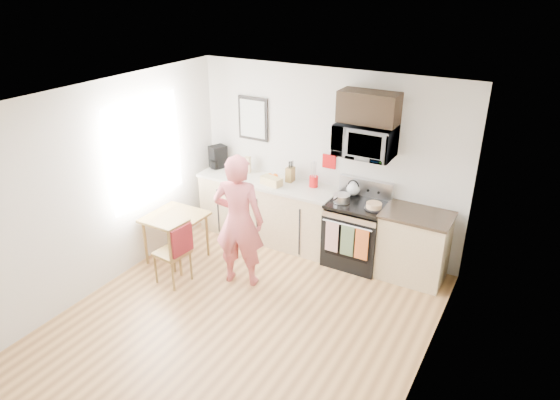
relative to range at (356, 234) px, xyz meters
The scene contains 28 objects.
floor 2.12m from the range, 107.69° to the right, with size 4.60×4.60×0.00m, color #906037.
back_wall 1.12m from the range, 152.75° to the left, with size 4.00×0.04×2.60m, color silver.
front_wall 4.41m from the range, 98.38° to the right, with size 4.00×0.04×2.60m, color silver.
left_wall 3.40m from the range, 143.09° to the right, with size 0.04×4.60×2.60m, color silver.
right_wall 2.55m from the range, 55.26° to the right, with size 0.04×4.60×2.60m, color silver.
ceiling 3.00m from the range, 107.69° to the right, with size 4.00×4.60×0.04m, color white.
window 3.06m from the range, 155.62° to the right, with size 0.06×1.40×1.50m.
cabinet_left 1.43m from the range, behind, with size 2.10×0.60×0.90m, color tan.
countertop_left 1.51m from the range, behind, with size 2.14×0.64×0.04m, color beige.
cabinet_right 0.80m from the range, ahead, with size 0.84×0.60×0.90m, color tan.
countertop_right 0.93m from the range, ahead, with size 0.88×0.64×0.04m, color black.
range is the anchor object (origin of this frame).
microwave 1.33m from the range, 90.06° to the left, with size 0.76×0.51×0.42m, color silver.
upper_cabinet 1.75m from the range, 90.04° to the left, with size 0.76×0.35×0.40m, color black.
wall_art 2.27m from the range, behind, with size 0.50×0.04×0.65m.
wall_trivet 1.09m from the range, 151.92° to the left, with size 0.20×0.02×0.20m, color #B40F11.
person 1.70m from the range, 133.56° to the right, with size 0.65×0.42×1.77m, color #CA3747.
dining_table 2.50m from the range, 151.99° to the right, with size 0.73×0.73×0.69m.
chair 2.41m from the range, 137.09° to the right, with size 0.45×0.41×0.90m.
knife_block 1.29m from the range, behind, with size 0.10×0.14×0.22m, color brown.
utensil_crock 1.00m from the range, 168.08° to the left, with size 0.13×0.13×0.38m.
fruit_bowl 1.49m from the range, behind, with size 0.27×0.27×0.10m.
milk_carton 1.97m from the range, behind, with size 0.09×0.09×0.25m, color tan.
coffee_maker 2.47m from the range, behind, with size 0.27×0.32×0.35m.
bread_bag 1.41m from the range, behind, with size 0.32×0.15×0.12m, color tan.
cake 0.59m from the range, 19.35° to the right, with size 0.25×0.25×0.08m.
kettle 0.63m from the range, 129.34° to the left, with size 0.18×0.18×0.23m.
pot 0.59m from the range, 150.23° to the right, with size 0.22×0.37×0.11m.
Camera 1 is at (2.70, -3.81, 3.73)m, focal length 32.00 mm.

